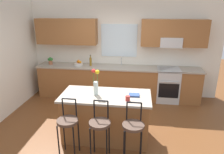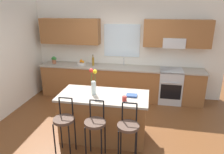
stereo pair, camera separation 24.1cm
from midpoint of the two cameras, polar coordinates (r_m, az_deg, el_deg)
The scene contains 15 objects.
ground_plane at distance 4.64m, azimuth -2.30°, elevation -14.01°, with size 14.00×14.00×0.00m, color brown.
back_wall_assembly at distance 5.95m, azimuth 1.02°, elevation 9.01°, with size 5.60×0.50×2.70m.
counter_run at distance 5.95m, azimuth 0.40°, elevation -1.39°, with size 4.56×0.64×0.92m.
sink_faucet at distance 5.90m, azimuth 1.43°, elevation 4.49°, with size 0.02×0.13×0.23m.
oven_range at distance 5.93m, azimuth 13.80°, elevation -2.08°, with size 0.60×0.64×0.92m.
kitchen_island at distance 4.17m, azimuth -3.36°, elevation -10.70°, with size 1.70×0.82×0.92m.
bar_stool_near at distance 3.70m, azimuth -13.85°, elevation -12.24°, with size 0.36×0.36×1.04m.
bar_stool_middle at distance 3.55m, azimuth -5.32°, elevation -13.13°, with size 0.36×0.36×1.04m.
bar_stool_far at distance 3.49m, azimuth 3.80°, elevation -13.78°, with size 0.36×0.36×1.04m.
flower_vase at distance 3.90m, azimuth -6.24°, elevation -1.72°, with size 0.15×0.09×0.51m.
mug_ceramic at distance 3.71m, azimuth 2.44°, elevation -5.87°, with size 0.08×0.08×0.09m, color #A52D28.
cookbook at distance 3.92m, azimuth 4.31°, elevation -4.96°, with size 0.20×0.15×0.03m, color navy.
fruit_bowl_oranges at distance 6.04m, azimuth -10.23°, elevation 3.62°, with size 0.24×0.24×0.16m.
bottle_olive_oil at distance 5.92m, azimuth -7.04°, elevation 4.23°, with size 0.06×0.06×0.31m.
potted_plant_small at distance 6.32m, azimuth -17.54°, elevation 4.31°, with size 0.16×0.11×0.21m.
Camera 1 is at (0.57, -3.87, 2.50)m, focal length 33.44 mm.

